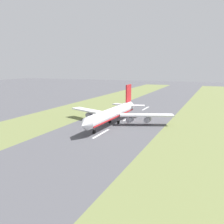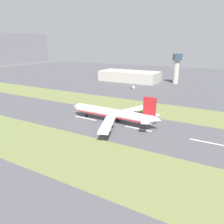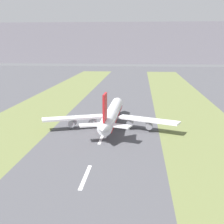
# 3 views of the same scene
# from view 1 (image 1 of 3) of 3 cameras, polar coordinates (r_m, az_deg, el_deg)

# --- Properties ---
(ground_plane) EXTENTS (800.00, 800.00, 0.00)m
(ground_plane) POSITION_cam_1_polar(r_m,az_deg,el_deg) (146.67, 1.55, -2.52)
(ground_plane) COLOR #4C4C51
(grass_median_west) EXTENTS (40.00, 600.00, 0.01)m
(grass_median_west) POSITION_cam_1_polar(r_m,az_deg,el_deg) (137.63, 19.37, -3.95)
(grass_median_west) COLOR olive
(grass_median_west) RESTS_ON ground
(grass_median_east) EXTENTS (40.00, 600.00, 0.01)m
(grass_median_east) POSITION_cam_1_polar(r_m,az_deg,el_deg) (167.73, -12.97, -1.16)
(grass_median_east) COLOR olive
(grass_median_east) RESTS_ON ground
(centreline_dash_near) EXTENTS (1.20, 18.00, 0.01)m
(centreline_dash_near) POSITION_cam_1_polar(r_m,az_deg,el_deg) (199.18, 7.34, 0.78)
(centreline_dash_near) COLOR silver
(centreline_dash_near) RESTS_ON ground
(centreline_dash_mid) EXTENTS (1.20, 18.00, 0.01)m
(centreline_dash_mid) POSITION_cam_1_polar(r_m,az_deg,el_deg) (161.52, 3.60, -1.35)
(centreline_dash_mid) COLOR silver
(centreline_dash_mid) RESTS_ON ground
(centreline_dash_far) EXTENTS (1.20, 18.00, 0.01)m
(centreline_dash_far) POSITION_cam_1_polar(r_m,az_deg,el_deg) (125.31, -2.38, -4.73)
(centreline_dash_far) COLOR silver
(centreline_dash_far) RESTS_ON ground
(airplane_main_jet) EXTENTS (64.12, 67.09, 20.20)m
(airplane_main_jet) POSITION_cam_1_polar(r_m,az_deg,el_deg) (144.63, 0.30, -0.26)
(airplane_main_jet) COLOR white
(airplane_main_jet) RESTS_ON ground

